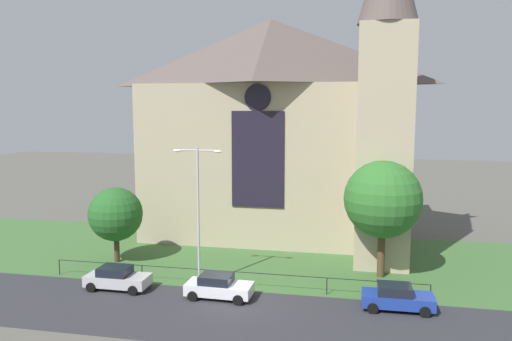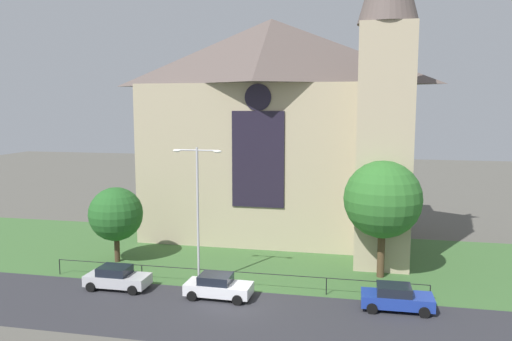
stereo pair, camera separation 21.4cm
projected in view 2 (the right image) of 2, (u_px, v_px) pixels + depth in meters
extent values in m
plane|color=#56544C|center=(266.00, 256.00, 41.12)|extent=(160.00, 160.00, 0.00)
cube|color=#2D2D33|center=(227.00, 315.00, 29.48)|extent=(120.00, 8.00, 0.01)
cube|color=#3D6633|center=(261.00, 263.00, 39.18)|extent=(120.00, 20.00, 0.01)
cube|color=tan|center=(271.00, 160.00, 47.82)|extent=(22.00, 12.00, 14.00)
pyramid|color=#594C47|center=(271.00, 52.00, 46.54)|extent=(22.00, 12.00, 6.00)
cube|color=black|center=(258.00, 160.00, 41.86)|extent=(4.40, 0.16, 8.00)
cylinder|color=black|center=(258.00, 97.00, 41.21)|extent=(2.20, 0.15, 2.20)
cube|color=tan|center=(384.00, 148.00, 37.75)|extent=(4.00, 4.00, 18.00)
cylinder|color=black|center=(231.00, 271.00, 33.90)|extent=(25.57, 0.05, 0.05)
cylinder|color=black|center=(60.00, 267.00, 36.59)|extent=(0.07, 0.07, 1.10)
cylinder|color=black|center=(142.00, 273.00, 35.28)|extent=(0.06, 0.07, 1.10)
cylinder|color=black|center=(231.00, 279.00, 33.97)|extent=(0.06, 0.07, 1.10)
cylinder|color=black|center=(326.00, 286.00, 32.66)|extent=(0.06, 0.07, 1.10)
cylinder|color=black|center=(430.00, 294.00, 31.35)|extent=(0.07, 0.07, 1.10)
cylinder|color=#4C3823|center=(381.00, 252.00, 35.90)|extent=(0.52, 0.52, 3.58)
sphere|color=#2D6B28|center=(383.00, 199.00, 35.41)|extent=(5.45, 5.45, 5.45)
cylinder|color=#423021|center=(117.00, 248.00, 39.54)|extent=(0.42, 0.42, 2.23)
sphere|color=#235B23|center=(116.00, 214.00, 39.20)|extent=(4.16, 4.16, 4.16)
cylinder|color=#B2B2B7|center=(198.00, 217.00, 33.80)|extent=(0.16, 0.16, 9.42)
cylinder|color=#B2B2B7|center=(187.00, 150.00, 33.37)|extent=(1.40, 0.10, 0.10)
cylinder|color=#B2B2B7|center=(207.00, 150.00, 33.08)|extent=(1.40, 0.10, 0.10)
ellipsoid|color=white|center=(177.00, 151.00, 33.51)|extent=(0.57, 0.26, 0.20)
ellipsoid|color=white|center=(217.00, 151.00, 32.94)|extent=(0.57, 0.26, 0.20)
cube|color=#B7B7BC|center=(118.00, 280.00, 33.73)|extent=(4.21, 1.82, 0.70)
cube|color=black|center=(115.00, 270.00, 33.69)|extent=(2.01, 1.61, 0.55)
cylinder|color=black|center=(144.00, 281.00, 34.34)|extent=(0.64, 0.22, 0.64)
cylinder|color=black|center=(132.00, 290.00, 32.60)|extent=(0.64, 0.22, 0.64)
cylinder|color=black|center=(104.00, 278.00, 34.94)|extent=(0.64, 0.22, 0.64)
cylinder|color=black|center=(91.00, 287.00, 33.19)|extent=(0.64, 0.22, 0.64)
cube|color=silver|center=(219.00, 288.00, 32.11)|extent=(4.25, 1.91, 0.70)
cube|color=black|center=(216.00, 279.00, 32.08)|extent=(2.04, 1.65, 0.55)
cylinder|color=black|center=(245.00, 290.00, 32.68)|extent=(0.65, 0.24, 0.64)
cylinder|color=black|center=(237.00, 300.00, 30.94)|extent=(0.65, 0.24, 0.64)
cylinder|color=black|center=(202.00, 286.00, 33.36)|extent=(0.65, 0.24, 0.64)
cylinder|color=black|center=(192.00, 296.00, 31.62)|extent=(0.65, 0.24, 0.64)
cube|color=#1E3899|center=(397.00, 300.00, 30.22)|extent=(4.23, 1.87, 0.70)
cube|color=black|center=(394.00, 290.00, 30.17)|extent=(2.02, 1.63, 0.55)
cylinder|color=black|center=(420.00, 301.00, 30.85)|extent=(0.64, 0.23, 0.64)
cylinder|color=black|center=(424.00, 312.00, 29.10)|extent=(0.64, 0.23, 0.64)
cylinder|color=black|center=(371.00, 297.00, 31.41)|extent=(0.64, 0.23, 0.64)
cylinder|color=black|center=(372.00, 309.00, 29.66)|extent=(0.64, 0.23, 0.64)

